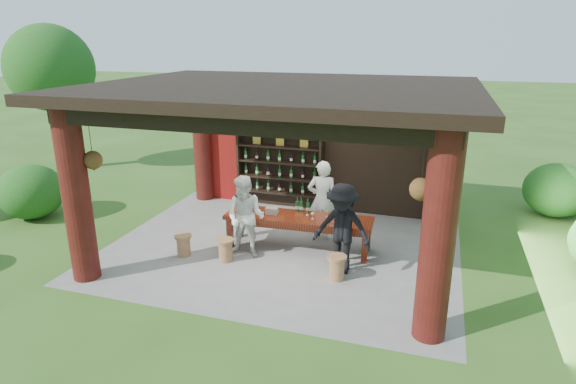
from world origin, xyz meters
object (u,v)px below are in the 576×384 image
(stool_near_right, at_px, (337,267))
(napkin_basket, at_px, (272,211))
(guest_woman, at_px, (246,217))
(guest_man, at_px, (342,229))
(tasting_table, at_px, (299,222))
(stool_near_left, at_px, (225,249))
(stool_far_left, at_px, (183,244))
(host, at_px, (322,200))
(wine_shelf, at_px, (280,171))

(stool_near_right, bearing_deg, napkin_basket, 147.03)
(guest_woman, height_order, guest_man, guest_man)
(tasting_table, distance_m, stool_near_left, 1.66)
(stool_far_left, xyz_separation_m, guest_woman, (1.26, 0.40, 0.62))
(guest_man, bearing_deg, tasting_table, 153.14)
(stool_near_left, distance_m, guest_woman, 0.78)
(guest_man, bearing_deg, napkin_basket, 164.39)
(tasting_table, xyz_separation_m, host, (0.33, 0.73, 0.28))
(guest_woman, height_order, napkin_basket, guest_woman)
(stool_far_left, bearing_deg, guest_woman, 17.43)
(tasting_table, distance_m, napkin_basket, 0.62)
(stool_near_right, distance_m, napkin_basket, 2.07)
(stool_near_left, bearing_deg, wine_shelf, 89.42)
(tasting_table, relative_size, stool_near_right, 6.59)
(stool_near_left, xyz_separation_m, napkin_basket, (0.67, 0.98, 0.57))
(wine_shelf, bearing_deg, stool_near_left, -90.58)
(host, bearing_deg, wine_shelf, -59.59)
(wine_shelf, bearing_deg, stool_far_left, -105.83)
(tasting_table, height_order, stool_near_left, tasting_table)
(stool_near_left, distance_m, stool_near_right, 2.34)
(guest_woman, bearing_deg, host, 47.15)
(tasting_table, xyz_separation_m, stool_far_left, (-2.20, -1.04, -0.38))
(tasting_table, height_order, stool_near_right, tasting_table)
(tasting_table, bearing_deg, host, 65.40)
(wine_shelf, relative_size, guest_man, 1.29)
(host, bearing_deg, napkin_basket, 26.35)
(wine_shelf, relative_size, stool_near_right, 4.78)
(host, height_order, guest_man, host)
(stool_far_left, height_order, napkin_basket, napkin_basket)
(host, relative_size, napkin_basket, 6.98)
(guest_woman, bearing_deg, stool_near_left, -131.74)
(wine_shelf, height_order, tasting_table, wine_shelf)
(wine_shelf, bearing_deg, napkin_basket, -75.38)
(stool_near_left, height_order, guest_woman, guest_woman)
(wine_shelf, height_order, guest_man, wine_shelf)
(stool_near_right, relative_size, stool_far_left, 1.04)
(stool_near_right, relative_size, host, 0.27)
(tasting_table, bearing_deg, guest_woman, -145.48)
(guest_man, bearing_deg, host, 124.73)
(wine_shelf, relative_size, stool_near_left, 4.90)
(napkin_basket, bearing_deg, host, 38.96)
(stool_near_left, distance_m, host, 2.45)
(host, bearing_deg, guest_man, 104.09)
(guest_man, xyz_separation_m, napkin_basket, (-1.67, 0.73, -0.07))
(tasting_table, height_order, stool_far_left, tasting_table)
(guest_woman, relative_size, napkin_basket, 6.63)
(stool_near_left, height_order, stool_far_left, stool_near_left)
(stool_near_right, bearing_deg, stool_near_left, 177.58)
(host, distance_m, guest_man, 1.66)
(host, height_order, napkin_basket, host)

